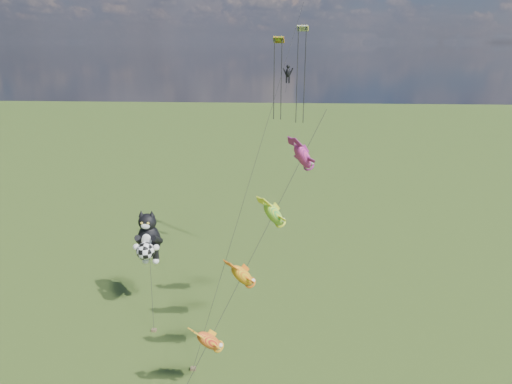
{
  "coord_description": "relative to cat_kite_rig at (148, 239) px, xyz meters",
  "views": [
    {
      "loc": [
        14.03,
        -24.81,
        22.99
      ],
      "look_at": [
        12.07,
        9.7,
        10.9
      ],
      "focal_mm": 30.0,
      "sensor_mm": 36.0,
      "label": 1
    }
  ],
  "objects": [
    {
      "name": "cat_kite_rig",
      "position": [
        0.0,
        0.0,
        0.0
      ],
      "size": [
        2.29,
        4.08,
        9.82
      ],
      "rotation": [
        0.0,
        0.0,
        0.23
      ],
      "color": "brown",
      "rests_on": "ground"
    },
    {
      "name": "fish_windsock_rig",
      "position": [
        9.66,
        -6.86,
        3.11
      ],
      "size": [
        10.59,
        12.1,
        18.56
      ],
      "rotation": [
        0.0,
        0.0,
        -0.39
      ],
      "color": "brown",
      "rests_on": "ground"
    },
    {
      "name": "parafoil_rig",
      "position": [
        11.42,
        6.25,
        12.96
      ],
      "size": [
        8.7,
        15.73,
        26.33
      ],
      "rotation": [
        0.0,
        0.0,
        -0.4
      ],
      "color": "brown",
      "rests_on": "ground"
    },
    {
      "name": "ground",
      "position": [
        -3.05,
        -7.39,
        -7.3
      ],
      "size": [
        300.0,
        300.0,
        0.0
      ],
      "primitive_type": "plane",
      "color": "#223C0F"
    }
  ]
}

